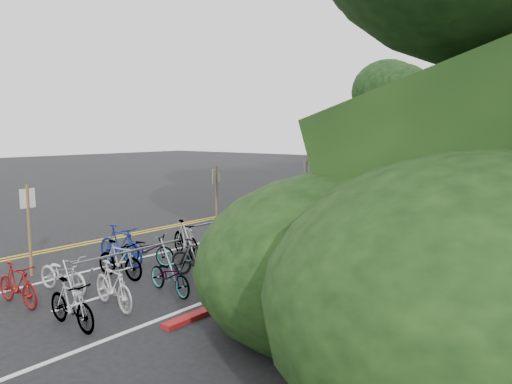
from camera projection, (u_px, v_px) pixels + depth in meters
ground at (85, 261)px, 14.49m from camera, size 120.00×120.00×0.00m
road_markings at (296, 217)px, 21.99m from camera, size 7.47×80.00×0.01m
red_curb at (425, 222)px, 20.37m from camera, size 0.25×28.00×0.10m
bike_rack_front at (131, 262)px, 11.33m from camera, size 1.09×2.91×1.06m
bike_racks_rest at (375, 195)px, 22.70m from camera, size 1.14×23.00×1.17m
signpost_near at (29, 224)px, 12.81m from camera, size 0.08×0.40×2.39m
signposts_rest at (339, 178)px, 24.89m from camera, size 0.08×18.40×2.50m
bike_front at (120, 245)px, 13.95m from camera, size 0.55×1.90×1.14m
bike_valet at (244, 238)px, 15.39m from camera, size 3.32×14.48×1.09m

